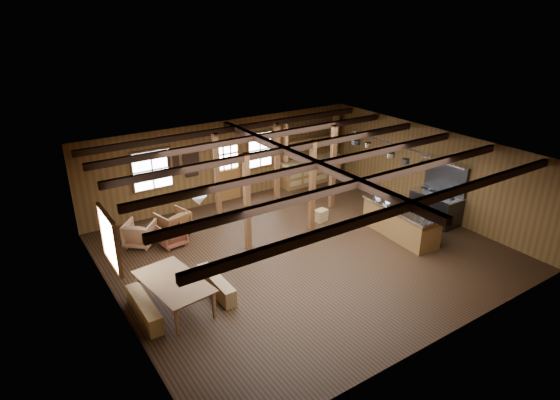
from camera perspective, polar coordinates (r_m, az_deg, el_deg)
name	(u,v)px	position (r m, az deg, el deg)	size (l,w,h in m)	color
room	(305,205)	(12.46, 3.05, -0.66)	(10.04, 9.04, 2.84)	black
ceiling_joists	(302,158)	(12.14, 2.69, 5.16)	(9.80, 8.82, 0.18)	black
timber_posts	(278,179)	(14.31, -0.20, 2.59)	(3.95, 2.35, 2.80)	#422713
back_door	(228,176)	(16.18, -6.36, 2.94)	(1.02, 0.08, 2.15)	brown
window_back_left	(152,170)	(15.03, -15.33, 3.56)	(1.32, 0.06, 1.32)	white
window_back_right	(260,150)	(16.56, -2.48, 6.16)	(1.02, 0.06, 1.32)	white
window_left	(109,240)	(10.93, -20.13, -4.55)	(0.14, 1.24, 1.32)	white
notice_boards	(185,162)	(15.36, -11.46, 4.51)	(1.08, 0.03, 0.90)	beige
back_counter	(311,168)	(17.79, 3.82, 3.95)	(2.55, 0.60, 2.45)	brown
pendant_lamps	(210,181)	(11.87, -8.55, 2.32)	(1.86, 2.36, 0.66)	#2E2E31
pot_rack	(385,151)	(14.46, 12.65, 5.85)	(0.41, 3.00, 0.45)	#2E2E31
kitchen_island	(400,221)	(14.16, 14.48, -2.48)	(1.03, 2.55, 1.20)	brown
step_stool	(321,215)	(14.79, 5.02, -1.88)	(0.43, 0.30, 0.38)	olive
commercial_range	(437,202)	(15.39, 18.60, -0.23)	(0.82, 1.60, 1.97)	#2E2E31
dining_table	(176,293)	(10.98, -12.53, -11.03)	(1.98, 1.10, 0.70)	brown
bench_wall	(144,309)	(10.88, -16.22, -12.64)	(0.30, 1.61, 0.44)	olive
bench_aisle	(216,285)	(11.36, -7.77, -10.20)	(0.29, 1.54, 0.42)	olive
armchair_a	(172,235)	(13.62, -13.03, -4.17)	(0.67, 0.69, 0.63)	brown
armchair_b	(173,223)	(14.15, -12.92, -2.77)	(0.81, 0.84, 0.76)	brown
armchair_c	(140,233)	(13.83, -16.71, -3.92)	(0.77, 0.79, 0.72)	#976644
counter_pot	(380,192)	(14.62, 12.07, 0.94)	(0.29, 0.29, 0.17)	silver
bowl	(386,204)	(13.98, 12.82, -0.43)	(0.24, 0.24, 0.06)	silver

